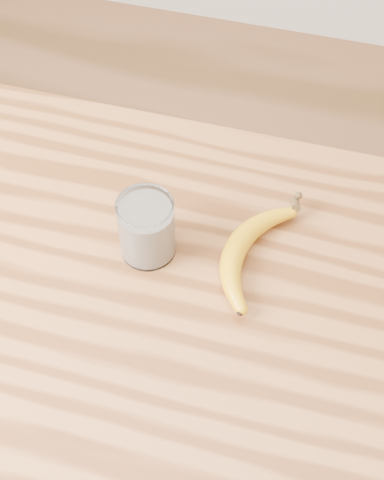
# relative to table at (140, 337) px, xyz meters

# --- Properties ---
(room) EXTENTS (4.04, 4.04, 2.70)m
(room) POSITION_rel_table_xyz_m (0.00, 0.00, 0.58)
(room) COLOR brown
(room) RESTS_ON ground
(table) EXTENTS (1.20, 0.80, 0.90)m
(table) POSITION_rel_table_xyz_m (0.00, 0.00, 0.00)
(table) COLOR #9F6432
(table) RESTS_ON ground
(smoothie_glass) EXTENTS (0.09, 0.09, 0.11)m
(smoothie_glass) POSITION_rel_table_xyz_m (-0.01, 0.09, 0.18)
(smoothie_glass) COLOR white
(smoothie_glass) RESTS_ON table
(banana) EXTENTS (0.17, 0.32, 0.04)m
(banana) POSITION_rel_table_xyz_m (0.13, 0.12, 0.15)
(banana) COLOR #D3960C
(banana) RESTS_ON table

